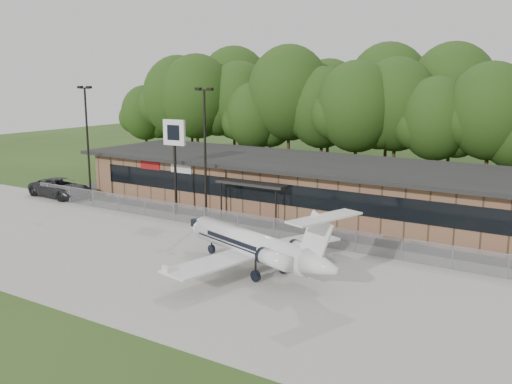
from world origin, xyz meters
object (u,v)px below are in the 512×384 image
Objects in this scene: business_jet at (256,247)px; pole_sign at (174,143)px; suv at (60,188)px; terminal at (308,185)px.

business_jet is 1.69× the size of pole_sign.
pole_sign reaches higher than suv.
pole_sign is at bearing 165.08° from business_jet.
business_jet is at bearing -73.09° from terminal.
terminal is 11.54m from pole_sign.
terminal is at bearing 37.78° from pole_sign.
pole_sign reaches higher than business_jet.
business_jet is 15.94m from pole_sign.
suv is 14.42m from pole_sign.
terminal is at bearing -67.90° from suv.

